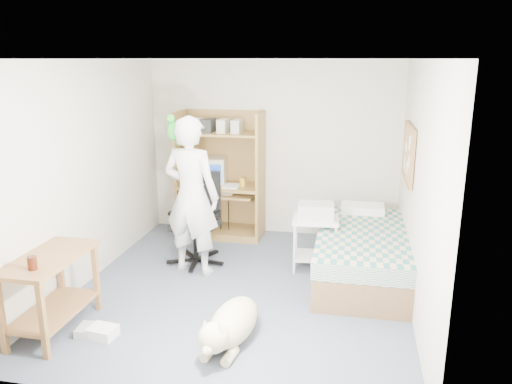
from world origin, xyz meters
TOP-DOWN VIEW (x-y plane):
  - floor at (0.00, 0.00)m, footprint 4.00×4.00m
  - wall_back at (0.00, 2.00)m, footprint 3.60×0.02m
  - wall_right at (1.80, 0.00)m, footprint 0.02×4.00m
  - wall_left at (-1.80, 0.00)m, footprint 0.02×4.00m
  - ceiling at (0.00, 0.00)m, footprint 3.60×4.00m
  - computer_hutch at (-0.70, 1.74)m, footprint 1.20×0.63m
  - bed at (1.30, 0.62)m, footprint 1.02×2.02m
  - side_desk at (-1.55, -1.20)m, footprint 0.50×1.00m
  - corkboard at (1.77, 0.90)m, footprint 0.04×0.94m
  - office_chair at (-0.73, 0.68)m, footprint 0.64×0.64m
  - person at (-0.69, 0.37)m, footprint 0.76×0.57m
  - parrot at (-0.89, 0.38)m, footprint 0.14×0.24m
  - dog at (0.14, -1.10)m, footprint 0.48×1.16m
  - printer_cart at (0.74, 0.73)m, footprint 0.57×0.47m
  - printer at (0.74, 0.73)m, footprint 0.44×0.35m
  - crt_monitor at (-0.84, 1.75)m, footprint 0.44×0.46m
  - keyboard at (-0.71, 1.58)m, footprint 0.46×0.18m
  - pencil_cup at (-0.37, 1.65)m, footprint 0.08×0.08m
  - drink_glass at (-1.50, -1.49)m, footprint 0.08×0.08m
  - floor_box_a at (-1.05, -1.23)m, footprint 0.27×0.23m
  - floor_box_b at (-1.21, -1.22)m, footprint 0.20×0.23m

SIDE VIEW (x-z plane):
  - floor at x=0.00m, z-range 0.00..0.00m
  - floor_box_b at x=-1.21m, z-range 0.00..0.08m
  - floor_box_a at x=-1.05m, z-range 0.00..0.10m
  - dog at x=0.14m, z-range -0.03..0.41m
  - bed at x=1.30m, z-range -0.04..0.62m
  - office_chair at x=-0.73m, z-range -0.16..0.98m
  - printer_cart at x=0.74m, z-range 0.11..0.76m
  - side_desk at x=-1.55m, z-range 0.12..0.87m
  - keyboard at x=-0.71m, z-range 0.66..0.69m
  - printer at x=0.74m, z-range 0.65..0.83m
  - drink_glass at x=-1.50m, z-range 0.75..0.87m
  - pencil_cup at x=-0.37m, z-range 0.76..0.88m
  - computer_hutch at x=-0.70m, z-range -0.08..1.72m
  - person at x=-0.69m, z-range 0.00..1.89m
  - crt_monitor at x=-0.84m, z-range 0.77..1.14m
  - wall_back at x=0.00m, z-range 0.00..2.50m
  - wall_right at x=1.80m, z-range 0.00..2.50m
  - wall_left at x=-1.80m, z-range 0.00..2.50m
  - corkboard at x=1.77m, z-range 1.12..1.78m
  - parrot at x=-0.89m, z-range 1.54..1.92m
  - ceiling at x=0.00m, z-range 2.49..2.51m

